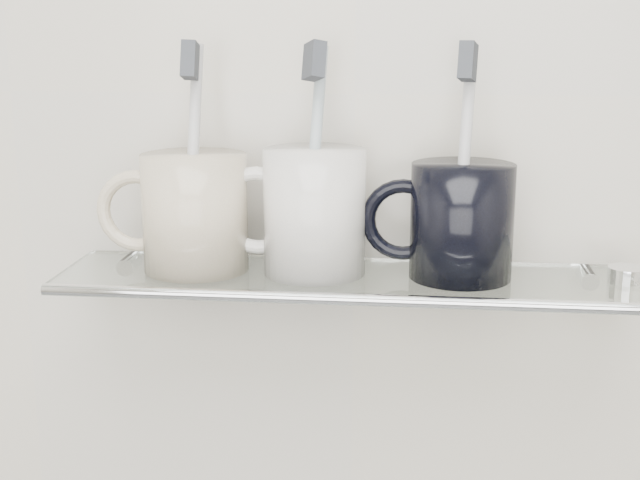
# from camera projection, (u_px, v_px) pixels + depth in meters

# --- Properties ---
(wall_back) EXTENTS (2.50, 0.00, 2.50)m
(wall_back) POSITION_uv_depth(u_px,v_px,m) (355.00, 94.00, 0.79)
(wall_back) COLOR beige
(wall_back) RESTS_ON ground
(shelf_glass) EXTENTS (0.50, 0.12, 0.01)m
(shelf_glass) POSITION_uv_depth(u_px,v_px,m) (348.00, 280.00, 0.77)
(shelf_glass) COLOR silver
(shelf_glass) RESTS_ON wall_back
(shelf_rail) EXTENTS (0.50, 0.01, 0.01)m
(shelf_rail) POSITION_uv_depth(u_px,v_px,m) (342.00, 299.00, 0.71)
(shelf_rail) COLOR silver
(shelf_rail) RESTS_ON shelf_glass
(bracket_left) EXTENTS (0.02, 0.03, 0.02)m
(bracket_left) POSITION_uv_depth(u_px,v_px,m) (130.00, 270.00, 0.84)
(bracket_left) COLOR silver
(bracket_left) RESTS_ON wall_back
(bracket_right) EXTENTS (0.02, 0.03, 0.02)m
(bracket_right) POSITION_uv_depth(u_px,v_px,m) (587.00, 284.00, 0.79)
(bracket_right) COLOR silver
(bracket_right) RESTS_ON wall_back
(mug_left) EXTENTS (0.09, 0.09, 0.10)m
(mug_left) POSITION_uv_depth(u_px,v_px,m) (195.00, 212.00, 0.77)
(mug_left) COLOR beige
(mug_left) RESTS_ON shelf_glass
(mug_left_handle) EXTENTS (0.07, 0.01, 0.07)m
(mug_left_handle) POSITION_uv_depth(u_px,v_px,m) (137.00, 211.00, 0.78)
(mug_left_handle) COLOR beige
(mug_left_handle) RESTS_ON mug_left
(toothbrush_left) EXTENTS (0.01, 0.05, 0.19)m
(toothbrush_left) POSITION_uv_depth(u_px,v_px,m) (193.00, 155.00, 0.76)
(toothbrush_left) COLOR beige
(toothbrush_left) RESTS_ON mug_left
(bristles_left) EXTENTS (0.01, 0.03, 0.03)m
(bristles_left) POSITION_uv_depth(u_px,v_px,m) (190.00, 60.00, 0.74)
(bristles_left) COLOR #35393F
(bristles_left) RESTS_ON toothbrush_left
(mug_center) EXTENTS (0.09, 0.09, 0.11)m
(mug_center) POSITION_uv_depth(u_px,v_px,m) (314.00, 212.00, 0.76)
(mug_center) COLOR white
(mug_center) RESTS_ON shelf_glass
(mug_center_handle) EXTENTS (0.08, 0.01, 0.08)m
(mug_center_handle) POSITION_uv_depth(u_px,v_px,m) (257.00, 210.00, 0.77)
(mug_center_handle) COLOR white
(mug_center_handle) RESTS_ON mug_center
(toothbrush_center) EXTENTS (0.02, 0.07, 0.19)m
(toothbrush_center) POSITION_uv_depth(u_px,v_px,m) (314.00, 157.00, 0.75)
(toothbrush_center) COLOR #8FAEB5
(toothbrush_center) RESTS_ON mug_center
(bristles_center) EXTENTS (0.02, 0.03, 0.04)m
(bristles_center) POSITION_uv_depth(u_px,v_px,m) (314.00, 61.00, 0.73)
(bristles_center) COLOR #35393F
(bristles_center) RESTS_ON toothbrush_center
(mug_right) EXTENTS (0.10, 0.10, 0.10)m
(mug_right) POSITION_uv_depth(u_px,v_px,m) (462.00, 221.00, 0.75)
(mug_right) COLOR black
(mug_right) RESTS_ON shelf_glass
(mug_right_handle) EXTENTS (0.07, 0.01, 0.07)m
(mug_right_handle) POSITION_uv_depth(u_px,v_px,m) (403.00, 220.00, 0.75)
(mug_right_handle) COLOR black
(mug_right_handle) RESTS_ON mug_right
(toothbrush_right) EXTENTS (0.02, 0.05, 0.19)m
(toothbrush_right) POSITION_uv_depth(u_px,v_px,m) (464.00, 160.00, 0.74)
(toothbrush_right) COLOR silver
(toothbrush_right) RESTS_ON mug_right
(bristles_right) EXTENTS (0.02, 0.03, 0.03)m
(bristles_right) POSITION_uv_depth(u_px,v_px,m) (468.00, 61.00, 0.72)
(bristles_right) COLOR #35393F
(bristles_right) RESTS_ON toothbrush_right
(chrome_cap) EXTENTS (0.03, 0.03, 0.01)m
(chrome_cap) POSITION_uv_depth(u_px,v_px,m) (626.00, 275.00, 0.74)
(chrome_cap) COLOR silver
(chrome_cap) RESTS_ON shelf_glass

